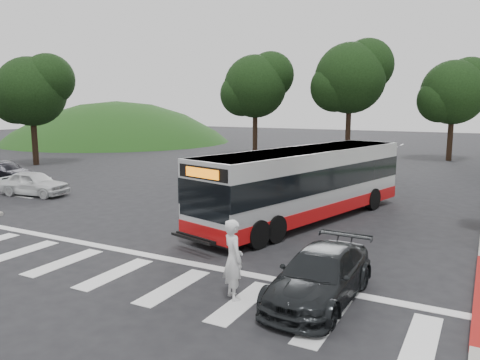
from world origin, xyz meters
The scene contains 12 objects.
ground centered at (0.00, 0.00, 0.00)m, with size 140.00×140.00×0.00m, color black.
hillside_nw centered at (-32.00, 30.00, 0.00)m, with size 44.00×44.00×10.00m, color #194415.
crosswalk_ladder centered at (0.00, -5.00, 0.01)m, with size 18.00×2.60×0.01m, color silver.
tree_north_a centered at (-1.92, 26.07, 6.92)m, with size 6.60×6.15×10.17m.
tree_north_b centered at (6.07, 28.06, 5.66)m, with size 5.72×5.33×8.43m.
tree_north_c centered at (-9.92, 24.06, 6.29)m, with size 6.16×5.74×9.30m.
tree_west_a centered at (-21.93, 10.06, 5.66)m, with size 5.72×5.33×8.43m.
transit_bus centered at (2.50, 3.30, 1.44)m, with size 2.41×11.12×2.87m, color #B5B7BA, non-canonical shape.
pedestrian centered at (3.70, -4.89, 0.98)m, with size 0.72×0.47×1.96m, color silver.
dark_sedan centered at (5.57, -3.99, 0.61)m, with size 1.71×4.20×1.22m, color black.
west_car_white centered at (-11.58, 1.60, 0.63)m, with size 1.49×3.70×1.26m, color silver.
west_car_black centered at (-16.04, 3.03, 0.66)m, with size 1.39×3.98×1.31m, color black.
Camera 1 is at (8.89, -14.26, 4.65)m, focal length 35.00 mm.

